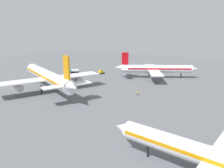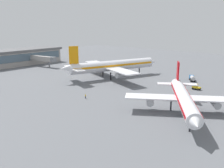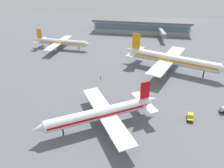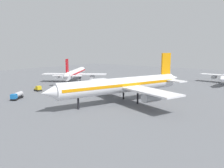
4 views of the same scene
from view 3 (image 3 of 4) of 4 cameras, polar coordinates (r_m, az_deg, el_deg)
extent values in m
plane|color=slate|center=(112.65, 11.13, 2.97)|extent=(288.00, 288.00, 0.00)
cube|color=#9E9993|center=(185.21, 7.80, 14.92)|extent=(76.00, 17.71, 8.78)
cube|color=#4C6070|center=(176.15, 7.64, 14.63)|extent=(72.96, 0.30, 4.51)
cube|color=#59595B|center=(184.09, 7.90, 16.43)|extent=(79.03, 18.42, 1.50)
cylinder|color=white|center=(115.01, 15.75, 6.28)|extent=(44.98, 20.51, 5.06)
cone|color=white|center=(122.42, 4.68, 9.03)|extent=(7.33, 5.97, 4.05)
cube|color=orange|center=(114.87, 15.78, 6.45)|extent=(43.29, 19.97, 0.91)
cube|color=white|center=(115.71, 14.63, 6.30)|extent=(21.88, 43.61, 0.46)
cylinder|color=#A5A8AD|center=(127.45, 16.18, 7.32)|extent=(6.58, 4.66, 2.78)
cylinder|color=#A5A8AD|center=(105.56, 12.53, 3.28)|extent=(6.58, 4.66, 2.78)
cube|color=white|center=(121.02, 6.31, 8.58)|extent=(9.86, 17.85, 0.36)
cube|color=orange|center=(119.07, 6.47, 11.33)|extent=(4.34, 2.03, 8.10)
cylinder|color=black|center=(114.30, 23.18, 2.45)|extent=(0.61, 0.61, 3.54)
cylinder|color=black|center=(121.09, 14.36, 5.40)|extent=(0.61, 0.61, 3.54)
cylinder|color=black|center=(113.92, 13.13, 4.04)|extent=(0.61, 0.61, 3.54)
cylinder|color=white|center=(72.42, -3.06, -7.85)|extent=(33.34, 23.55, 4.08)
cone|color=white|center=(69.96, -18.75, -11.16)|extent=(5.53, 5.47, 3.87)
cone|color=white|center=(79.52, 10.47, -4.10)|extent=(6.05, 5.51, 3.26)
cube|color=red|center=(72.24, -3.06, -7.65)|extent=(32.14, 22.81, 0.73)
cube|color=white|center=(73.16, -1.67, -7.78)|extent=(24.10, 32.79, 0.37)
cylinder|color=#A5A8AD|center=(67.02, 1.47, -13.40)|extent=(5.26, 4.50, 2.24)
cylinder|color=#A5A8AD|center=(81.62, -4.16, -4.75)|extent=(5.26, 4.50, 2.24)
cube|color=white|center=(78.19, 8.54, -4.72)|extent=(10.44, 13.63, 0.29)
cube|color=red|center=(75.62, 8.81, -1.63)|extent=(3.23, 2.30, 6.52)
cylinder|color=black|center=(72.37, -12.91, -12.22)|extent=(0.49, 0.49, 2.85)
cylinder|color=black|center=(72.99, 0.13, -10.92)|extent=(0.49, 0.49, 2.85)
cylinder|color=black|center=(77.75, -1.74, -8.07)|extent=(0.49, 0.49, 2.85)
cylinder|color=white|center=(147.00, -13.33, 10.80)|extent=(34.20, 5.77, 3.74)
cone|color=white|center=(139.97, -6.53, 10.48)|extent=(3.95, 3.77, 3.56)
cone|color=white|center=(155.68, -19.47, 11.15)|extent=(4.85, 3.27, 3.00)
cube|color=orange|center=(146.92, -13.34, 10.90)|extent=(32.84, 5.77, 0.67)
cube|color=white|center=(147.87, -13.91, 10.68)|extent=(7.37, 32.60, 0.34)
cylinder|color=#A5A8AD|center=(155.95, -12.38, 11.28)|extent=(4.54, 2.32, 2.06)
cylinder|color=#A5A8AD|center=(140.74, -15.47, 9.00)|extent=(4.54, 2.32, 2.06)
cube|color=white|center=(154.25, -18.55, 11.07)|extent=(3.82, 13.09, 0.27)
cube|color=orange|center=(153.05, -18.82, 12.67)|extent=(3.29, 0.60, 5.99)
cylinder|color=black|center=(143.17, -8.84, 9.40)|extent=(0.45, 0.45, 2.62)
cylinder|color=black|center=(151.70, -13.64, 10.05)|extent=(0.45, 0.45, 2.62)
cylinder|color=black|center=(146.69, -14.66, 9.28)|extent=(0.45, 0.45, 2.62)
cylinder|color=black|center=(91.24, 26.84, -6.23)|extent=(0.84, 0.68, 0.80)
cylinder|color=black|center=(90.29, 27.69, -6.84)|extent=(0.84, 0.68, 0.80)
cube|color=black|center=(81.95, 20.01, -8.69)|extent=(2.22, 3.38, 0.30)
cube|color=gold|center=(81.97, 20.11, -7.87)|extent=(2.08, 1.99, 1.60)
cube|color=#3F596B|center=(82.45, 20.13, -7.36)|extent=(1.60, 0.24, 0.90)
cube|color=gold|center=(80.99, 20.07, -8.84)|extent=(2.03, 1.59, 0.50)
cylinder|color=black|center=(82.83, 19.32, -8.24)|extent=(0.38, 0.83, 0.80)
cylinder|color=black|center=(83.05, 20.62, -8.39)|extent=(0.38, 0.83, 0.80)
cylinder|color=black|center=(81.03, 19.34, -9.16)|extent=(0.38, 0.83, 0.80)
cylinder|color=black|center=(81.25, 20.68, -9.32)|extent=(0.38, 0.83, 0.80)
cylinder|color=#1E2338|center=(104.72, -3.05, 1.70)|extent=(0.45, 0.45, 0.85)
cylinder|color=yellow|center=(104.39, -3.06, 2.05)|extent=(0.53, 0.53, 0.60)
sphere|color=tan|center=(104.21, -3.06, 2.25)|extent=(0.22, 0.22, 0.22)
cylinder|color=yellow|center=(104.31, -3.18, 2.03)|extent=(0.10, 0.10, 0.54)
cylinder|color=yellow|center=(104.48, -2.94, 2.08)|extent=(0.10, 0.10, 0.54)
cube|color=#9E9993|center=(167.74, 13.12, 13.27)|extent=(5.24, 18.27, 2.80)
cylinder|color=slate|center=(162.66, 13.38, 11.55)|extent=(0.90, 0.90, 3.80)
cube|color=slate|center=(158.25, 13.75, 12.29)|extent=(3.44, 2.83, 3.08)
camera|label=1|loc=(177.92, -11.31, 20.93)|focal=35.80mm
camera|label=2|loc=(89.54, -59.55, 0.55)|focal=40.46mm
camera|label=4|loc=(169.57, 37.24, 12.99)|focal=36.33mm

